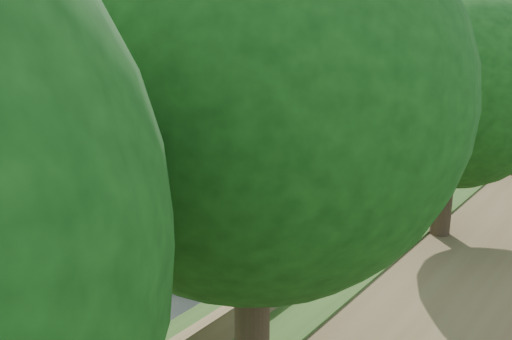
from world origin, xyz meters
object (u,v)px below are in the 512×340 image
Objects in this scene: lamppost_mid at (21,230)px; lamppost_far at (212,170)px; signal_platform at (59,177)px; station_building at (245,92)px; signal_farside at (468,122)px.

lamppost_far reaches higher than lamppost_mid.
signal_platform is (0.64, -9.87, 1.93)m from lamppost_far.
station_building is 29.11m from signal_platform.
station_building is 1.31× the size of signal_farside.
lamppost_mid is at bearing -70.06° from station_building.
station_building reaches higher than signal_farside.
lamppost_far is 15.90m from signal_farside.
lamppost_mid is 0.96× the size of lamppost_far.
signal_farside is (9.97, 23.58, 1.89)m from lamppost_mid.
station_building is 2.07× the size of lamppost_mid.
lamppost_mid is 25.67m from signal_farside.
signal_farside is at bearing 51.93° from lamppost_far.
lamppost_far is (0.24, 11.15, 0.08)m from lamppost_mid.
signal_farside is at bearing 67.81° from signal_platform.
signal_platform is at bearing -112.19° from signal_farside.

